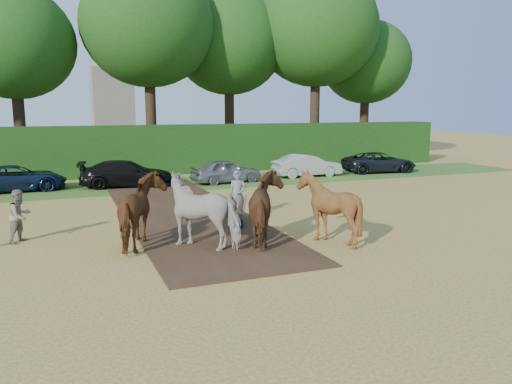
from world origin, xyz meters
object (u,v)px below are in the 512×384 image
church (109,29)px  spectator_near (20,216)px  parked_cars (143,174)px  plough_team (238,209)px

church → spectator_near: bearing=-99.0°
spectator_near → church: size_ratio=0.06×
parked_cars → church: church is taller
plough_team → church: church is taller
spectator_near → church: 52.98m
parked_cars → church: (2.81, 41.00, 13.07)m
spectator_near → parked_cars: spectator_near is taller
church → plough_team: bearing=-92.1°
parked_cars → church: bearing=86.1°
plough_team → parked_cars: bearing=93.8°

